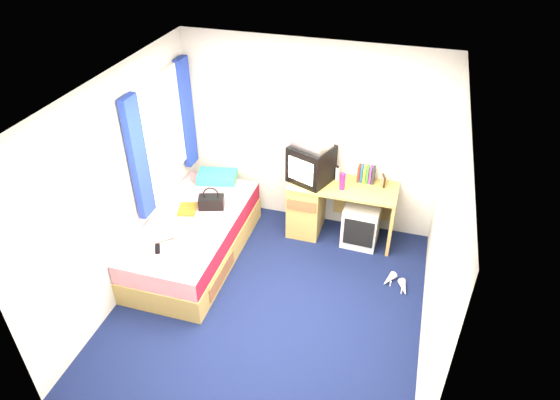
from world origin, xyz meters
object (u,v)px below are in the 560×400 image
(crt_tv, at_px, (311,164))
(remote_control, at_px, (158,249))
(water_bottle, at_px, (166,237))
(desk, at_px, (320,205))
(pillow, at_px, (217,177))
(colour_swatch_fan, at_px, (172,246))
(white_heels, at_px, (396,284))
(pink_water_bottle, at_px, (342,182))
(storage_cube, at_px, (361,224))
(handbag, at_px, (211,202))
(aerosol_can, at_px, (337,174))
(bed, at_px, (195,238))
(picture_frame, at_px, (383,181))
(vcr, at_px, (312,144))
(magazine, at_px, (187,209))
(towel, at_px, (192,235))

(crt_tv, height_order, remote_control, crt_tv)
(water_bottle, bearing_deg, desk, 42.55)
(pillow, distance_m, colour_swatch_fan, 1.39)
(white_heels, bearing_deg, pink_water_bottle, 139.98)
(storage_cube, bearing_deg, handbag, -160.51)
(crt_tv, bearing_deg, colour_swatch_fan, -108.22)
(aerosol_can, bearing_deg, desk, -153.07)
(white_heels, bearing_deg, handbag, 176.12)
(handbag, height_order, remote_control, handbag)
(bed, relative_size, picture_frame, 14.29)
(pillow, relative_size, picture_frame, 3.55)
(vcr, bearing_deg, water_bottle, -113.26)
(vcr, distance_m, water_bottle, 1.99)
(pink_water_bottle, relative_size, magazine, 0.74)
(storage_cube, bearing_deg, remote_control, -142.06)
(towel, bearing_deg, pink_water_bottle, 38.53)
(bed, height_order, desk, desk)
(pillow, bearing_deg, towel, -80.30)
(storage_cube, relative_size, handbag, 1.59)
(remote_control, bearing_deg, pink_water_bottle, 10.48)
(colour_swatch_fan, bearing_deg, water_bottle, 142.42)
(remote_control, bearing_deg, picture_frame, 7.87)
(desk, distance_m, handbag, 1.37)
(aerosol_can, distance_m, remote_control, 2.30)
(pink_water_bottle, bearing_deg, pillow, 177.62)
(bed, xyz_separation_m, magazine, (-0.14, 0.17, 0.28))
(pillow, bearing_deg, picture_frame, 4.03)
(aerosol_can, xyz_separation_m, towel, (-1.34, -1.33, -0.24))
(pillow, bearing_deg, handbag, -73.86)
(pink_water_bottle, distance_m, water_bottle, 2.13)
(handbag, relative_size, water_bottle, 1.68)
(remote_control, relative_size, white_heels, 0.47)
(storage_cube, distance_m, crt_tv, 0.99)
(picture_frame, relative_size, magazine, 0.50)
(aerosol_can, bearing_deg, handbag, -153.01)
(towel, height_order, magazine, towel)
(colour_swatch_fan, xyz_separation_m, white_heels, (2.40, 0.65, -0.51))
(water_bottle, relative_size, white_heels, 0.59)
(white_heels, bearing_deg, aerosol_can, 136.28)
(vcr, height_order, water_bottle, vcr)
(bed, relative_size, handbag, 5.97)
(vcr, bearing_deg, pink_water_bottle, 7.25)
(desk, bearing_deg, towel, -133.24)
(handbag, relative_size, magazine, 1.20)
(bed, distance_m, white_heels, 2.40)
(water_bottle, bearing_deg, aerosol_can, 41.17)
(magazine, xyz_separation_m, colour_swatch_fan, (0.13, -0.68, -0.00))
(bed, bearing_deg, vcr, 37.76)
(towel, bearing_deg, picture_frame, 35.63)
(water_bottle, relative_size, remote_control, 1.25)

